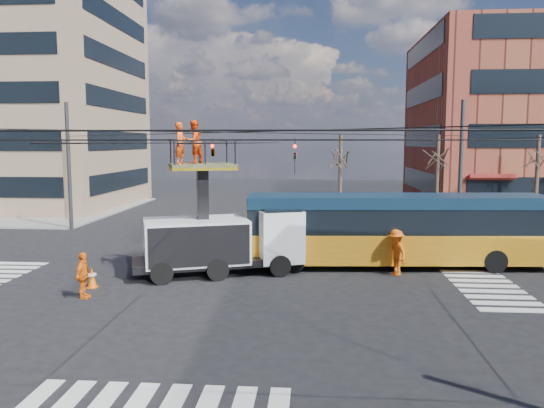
{
  "coord_description": "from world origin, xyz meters",
  "views": [
    {
      "loc": [
        3.31,
        -20.15,
        5.52
      ],
      "look_at": [
        1.62,
        1.47,
        2.99
      ],
      "focal_mm": 35.0,
      "sensor_mm": 36.0,
      "label": 1
    }
  ],
  "objects": [
    {
      "name": "worker_ground",
      "position": [
        -4.8,
        -2.41,
        0.83
      ],
      "size": [
        0.41,
        0.98,
        1.66
      ],
      "primitive_type": "imported",
      "rotation": [
        0.0,
        0.0,
        1.57
      ],
      "color": "orange",
      "rests_on": "ground"
    },
    {
      "name": "flagger",
      "position": [
        6.75,
        1.79,
        0.97
      ],
      "size": [
        1.2,
        1.44,
        1.93
      ],
      "primitive_type": "imported",
      "rotation": [
        0.0,
        0.0,
        -1.11
      ],
      "color": "#FF6310",
      "rests_on": "ground"
    },
    {
      "name": "city_bus",
      "position": [
        7.0,
        3.45,
        1.73
      ],
      "size": [
        13.37,
        3.5,
        3.2
      ],
      "rotation": [
        0.0,
        0.0,
        0.07
      ],
      "color": "#BE7D11",
      "rests_on": "ground"
    },
    {
      "name": "building_tower",
      "position": [
        -21.98,
        23.98,
        15.0
      ],
      "size": [
        18.06,
        16.06,
        30.0
      ],
      "color": "#93795E",
      "rests_on": "ground"
    },
    {
      "name": "crosswalks",
      "position": [
        0.0,
        0.0,
        0.01
      ],
      "size": [
        22.4,
        22.4,
        0.02
      ],
      "primitive_type": null,
      "color": "silver",
      "rests_on": "ground"
    },
    {
      "name": "tree_b",
      "position": [
        11.0,
        13.5,
        4.63
      ],
      "size": [
        2.0,
        2.0,
        6.0
      ],
      "color": "#382B21",
      "rests_on": "ground"
    },
    {
      "name": "sidewalk_nw",
      "position": [
        -21.0,
        21.0,
        0.06
      ],
      "size": [
        18.0,
        18.0,
        0.12
      ],
      "primitive_type": "cube",
      "color": "slate",
      "rests_on": "ground"
    },
    {
      "name": "traffic_cone",
      "position": [
        -5.08,
        -1.02,
        0.39
      ],
      "size": [
        0.36,
        0.36,
        0.78
      ],
      "primitive_type": "cone",
      "color": "#ED5D0A",
      "rests_on": "ground"
    },
    {
      "name": "tree_a",
      "position": [
        5.0,
        13.5,
        4.63
      ],
      "size": [
        2.0,
        2.0,
        6.0
      ],
      "color": "#382B21",
      "rests_on": "ground"
    },
    {
      "name": "ground",
      "position": [
        0.0,
        0.0,
        0.0
      ],
      "size": [
        120.0,
        120.0,
        0.0
      ],
      "primitive_type": "plane",
      "color": "black",
      "rests_on": "ground"
    },
    {
      "name": "overhead_network",
      "position": [
        -0.07,
        0.4,
        4.29
      ],
      "size": [
        24.24,
        24.24,
        8.0
      ],
      "color": "#2D2D30",
      "rests_on": "ground"
    },
    {
      "name": "utility_truck",
      "position": [
        -0.51,
        1.61,
        2.08
      ],
      "size": [
        7.37,
        4.5,
        6.44
      ],
      "rotation": [
        0.0,
        0.0,
        0.34
      ],
      "color": "black",
      "rests_on": "ground"
    },
    {
      "name": "tree_c",
      "position": [
        17.0,
        13.5,
        4.63
      ],
      "size": [
        2.0,
        2.0,
        6.0
      ],
      "color": "#382B21",
      "rests_on": "ground"
    }
  ]
}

